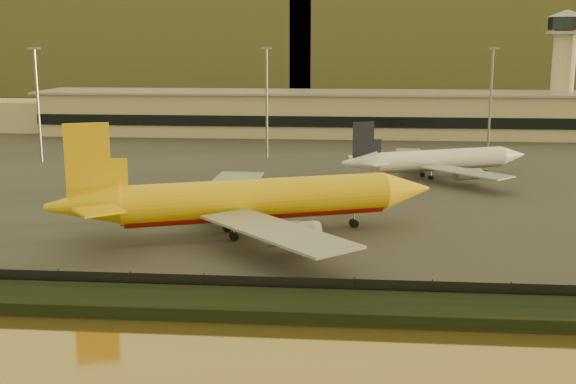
% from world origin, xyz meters
% --- Properties ---
extents(ground, '(900.00, 900.00, 0.00)m').
position_xyz_m(ground, '(0.00, 0.00, 0.00)').
color(ground, black).
rests_on(ground, ground).
extents(embankment, '(320.00, 7.00, 1.40)m').
position_xyz_m(embankment, '(0.00, -17.00, 0.70)').
color(embankment, black).
rests_on(embankment, ground).
extents(tarmac, '(320.00, 220.00, 0.20)m').
position_xyz_m(tarmac, '(0.00, 95.00, 0.10)').
color(tarmac, '#2D2D2D').
rests_on(tarmac, ground).
extents(perimeter_fence, '(300.00, 0.05, 2.20)m').
position_xyz_m(perimeter_fence, '(0.00, -13.00, 1.30)').
color(perimeter_fence, black).
rests_on(perimeter_fence, tarmac).
extents(terminal_building, '(202.00, 25.00, 12.60)m').
position_xyz_m(terminal_building, '(-14.52, 125.55, 6.25)').
color(terminal_building, tan).
rests_on(terminal_building, tarmac).
extents(control_tower, '(11.20, 11.20, 35.50)m').
position_xyz_m(control_tower, '(70.00, 131.00, 21.66)').
color(control_tower, tan).
rests_on(control_tower, tarmac).
extents(apron_light_masts, '(152.20, 12.20, 25.40)m').
position_xyz_m(apron_light_masts, '(15.00, 75.00, 15.70)').
color(apron_light_masts, slate).
rests_on(apron_light_masts, tarmac).
extents(distant_hills, '(470.00, 160.00, 70.00)m').
position_xyz_m(distant_hills, '(-20.74, 340.00, 31.39)').
color(distant_hills, brown).
rests_on(distant_hills, ground).
extents(dhl_cargo_jet, '(52.88, 50.17, 16.33)m').
position_xyz_m(dhl_cargo_jet, '(-4.40, 11.82, 5.08)').
color(dhl_cargo_jet, '#E5B20C').
rests_on(dhl_cargo_jet, tarmac).
extents(white_narrowbody_jet, '(38.85, 36.69, 11.69)m').
position_xyz_m(white_narrowbody_jet, '(26.52, 58.25, 3.69)').
color(white_narrowbody_jet, white).
rests_on(white_narrowbody_jet, tarmac).
extents(gse_vehicle_yellow, '(4.42, 2.17, 1.95)m').
position_xyz_m(gse_vehicle_yellow, '(7.24, 26.95, 1.17)').
color(gse_vehicle_yellow, '#E5B20C').
rests_on(gse_vehicle_yellow, tarmac).
extents(gse_vehicle_white, '(4.00, 2.58, 1.66)m').
position_xyz_m(gse_vehicle_white, '(-22.12, 36.23, 1.03)').
color(gse_vehicle_white, white).
rests_on(gse_vehicle_white, tarmac).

